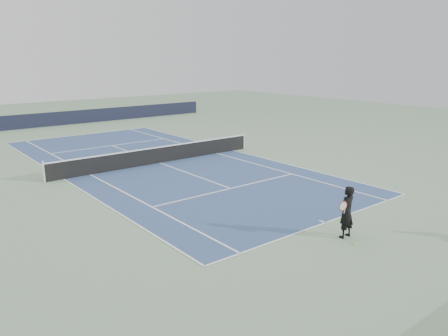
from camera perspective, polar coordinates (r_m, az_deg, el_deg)
ground at (r=25.25m, az=-8.39°, el=0.64°), size 80.00×80.00×0.00m
court_surface at (r=25.24m, az=-8.39°, el=0.65°), size 10.97×23.77×0.01m
tennis_net at (r=25.13m, az=-8.43°, el=1.76°), size 12.90×0.10×1.07m
windscreen_far at (r=41.37m, az=-21.13°, el=6.01°), size 30.00×0.25×1.20m
tennis_player at (r=15.15m, az=15.70°, el=-5.56°), size 0.80×0.51×1.79m
tennis_ball at (r=14.98m, az=16.63°, el=-9.42°), size 0.06×0.06×0.06m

